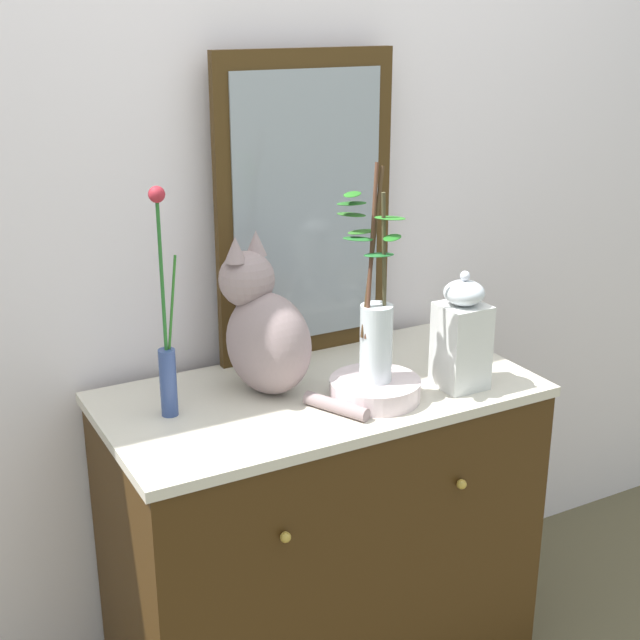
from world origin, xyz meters
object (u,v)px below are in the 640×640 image
sideboard (320,539)px  vase_glass_clear (375,326)px  candle_pillar (450,339)px  jar_lidded_porcelain (462,336)px  bowl_porcelain (375,389)px  mirror_leaning (306,208)px  vase_slim_green (166,347)px  cat_sitting (264,329)px

sideboard → vase_glass_clear: 0.62m
vase_glass_clear → candle_pillar: size_ratio=4.21×
sideboard → jar_lidded_porcelain: (0.31, -0.14, 0.55)m
bowl_porcelain → candle_pillar: size_ratio=1.80×
vase_glass_clear → sideboard: bearing=129.8°
mirror_leaning → bowl_porcelain: (-0.00, -0.35, -0.37)m
sideboard → jar_lidded_porcelain: jar_lidded_porcelain is taller
vase_slim_green → jar_lidded_porcelain: bearing=-15.2°
sideboard → vase_slim_green: (-0.37, 0.04, 0.59)m
sideboard → candle_pillar: (0.40, 0.01, 0.48)m
vase_slim_green → vase_glass_clear: size_ratio=1.04×
sideboard → vase_slim_green: vase_slim_green is taller
candle_pillar → bowl_porcelain: bearing=-158.4°
bowl_porcelain → jar_lidded_porcelain: 0.25m
vase_slim_green → candle_pillar: size_ratio=4.37×
cat_sitting → candle_pillar: cat_sitting is taller
mirror_leaning → bowl_porcelain: bearing=-90.2°
vase_slim_green → candle_pillar: 0.77m
bowl_porcelain → jar_lidded_porcelain: bearing=-9.0°
vase_slim_green → jar_lidded_porcelain: size_ratio=1.79×
cat_sitting → jar_lidded_porcelain: cat_sitting is taller
mirror_leaning → jar_lidded_porcelain: bearing=-60.4°
mirror_leaning → jar_lidded_porcelain: 0.52m
bowl_porcelain → vase_glass_clear: (-0.00, 0.00, 0.16)m
sideboard → jar_lidded_porcelain: size_ratio=3.59×
sideboard → mirror_leaning: mirror_leaning is taller
sideboard → mirror_leaning: bearing=69.5°
candle_pillar → sideboard: bearing=-177.9°
bowl_porcelain → candle_pillar: candle_pillar is taller
mirror_leaning → vase_glass_clear: bearing=-90.5°
cat_sitting → jar_lidded_porcelain: size_ratio=1.35×
mirror_leaning → candle_pillar: bearing=-36.9°
cat_sitting → vase_slim_green: vase_slim_green is taller
vase_slim_green → candle_pillar: vase_slim_green is taller
jar_lidded_porcelain → cat_sitting: bearing=154.9°
vase_slim_green → candle_pillar: bearing=-2.0°
candle_pillar → cat_sitting: bearing=175.1°
sideboard → cat_sitting: bearing=153.7°
mirror_leaning → vase_slim_green: bearing=-156.1°
mirror_leaning → sideboard: bearing=-110.5°
cat_sitting → candle_pillar: (0.52, -0.04, -0.10)m
mirror_leaning → cat_sitting: size_ratio=1.98×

